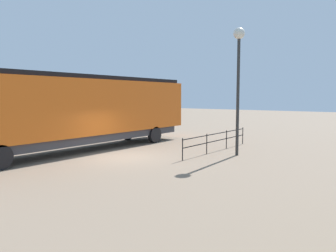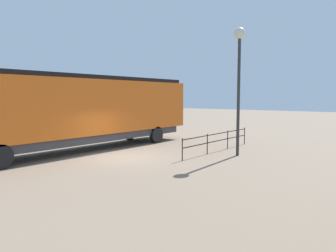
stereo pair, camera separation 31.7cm
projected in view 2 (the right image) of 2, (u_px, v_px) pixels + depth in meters
ground_plane at (124, 157)px, 17.06m from camera, size 120.00×120.00×0.00m
locomotive at (88, 109)px, 19.33m from camera, size 2.86×16.34×4.34m
lamp_post at (239, 61)px, 17.13m from camera, size 0.60×0.60×6.71m
platform_fence at (218, 139)px, 18.86m from camera, size 0.05×7.08×1.11m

